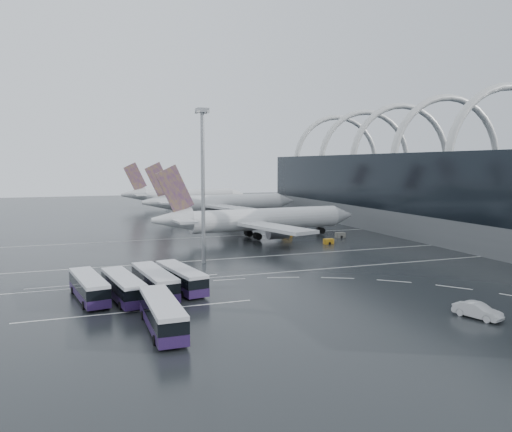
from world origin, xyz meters
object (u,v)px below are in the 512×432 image
object	(u,v)px
floodlight_mast	(203,167)
airliner_main	(256,220)
bus_row_near_a	(89,287)
bus_row_far_b	(162,313)
gse_cart_belly_e	(287,234)
gse_cart_belly_a	(328,241)
van_curve_c	(477,311)
airliner_gate_b	(219,204)
airliner_gate_c	(183,196)
gse_cart_belly_b	(340,235)
bus_row_near_d	(181,278)
bus_row_near_c	(154,281)
bus_row_near_b	(123,287)

from	to	relation	value
floodlight_mast	airliner_main	bearing A→B (deg)	52.49
bus_row_near_a	bus_row_far_b	bearing A→B (deg)	-164.41
floodlight_mast	gse_cart_belly_e	xyz separation A→B (m)	(26.39, 24.31, -16.30)
bus_row_far_b	airliner_main	bearing A→B (deg)	-29.03
floodlight_mast	gse_cart_belly_a	xyz separation A→B (m)	(30.73, 11.32, -16.38)
van_curve_c	gse_cart_belly_e	bearing A→B (deg)	67.89
airliner_gate_b	airliner_gate_c	bearing A→B (deg)	91.72
gse_cart_belly_b	gse_cart_belly_e	xyz separation A→B (m)	(-11.42, 5.52, 0.03)
floodlight_mast	gse_cart_belly_b	world-z (taller)	floodlight_mast
airliner_gate_b	floodlight_mast	size ratio (longest dim) A/B	1.93
bus_row_near_d	bus_row_near_a	bearing A→B (deg)	84.80
gse_cart_belly_a	gse_cart_belly_b	distance (m)	10.29
bus_row_near_c	floodlight_mast	world-z (taller)	floodlight_mast
bus_row_near_c	bus_row_near_d	size ratio (longest dim) A/B	1.04
gse_cart_belly_e	airliner_main	bearing A→B (deg)	-179.19
bus_row_near_b	bus_row_near_c	bearing A→B (deg)	-81.88
airliner_main	gse_cart_belly_b	size ratio (longest dim) A/B	22.81
bus_row_far_b	gse_cart_belly_e	world-z (taller)	bus_row_far_b
bus_row_near_d	gse_cart_belly_b	xyz separation A→B (m)	(45.30, 36.10, -1.12)
airliner_gate_b	floodlight_mast	world-z (taller)	floodlight_mast
floodlight_mast	gse_cart_belly_a	world-z (taller)	floodlight_mast
bus_row_near_a	bus_row_near_b	distance (m)	4.45
airliner_gate_b	airliner_main	bearing A→B (deg)	-98.03
gse_cart_belly_a	bus_row_near_c	bearing A→B (deg)	-144.53
bus_row_near_c	floodlight_mast	size ratio (longest dim) A/B	0.51
airliner_gate_b	gse_cart_belly_e	world-z (taller)	airliner_gate_b
airliner_gate_b	bus_row_near_b	world-z (taller)	airliner_gate_b
airliner_gate_c	bus_row_near_c	bearing A→B (deg)	-106.49
bus_row_near_b	gse_cart_belly_b	size ratio (longest dim) A/B	5.86
airliner_gate_c	bus_row_near_d	size ratio (longest dim) A/B	3.85
airliner_gate_c	bus_row_far_b	world-z (taller)	airliner_gate_c
gse_cart_belly_b	gse_cart_belly_a	bearing A→B (deg)	-133.47
floodlight_mast	gse_cart_belly_e	world-z (taller)	floodlight_mast
airliner_main	van_curve_c	world-z (taller)	airliner_main
bus_row_far_b	gse_cart_belly_b	xyz separation A→B (m)	(50.47, 52.19, -1.19)
airliner_main	bus_row_near_d	world-z (taller)	airliner_main
bus_row_near_b	bus_row_far_b	distance (m)	13.77
bus_row_far_b	gse_cart_belly_a	xyz separation A→B (m)	(43.39, 44.73, -1.23)
floodlight_mast	gse_cart_belly_a	bearing A→B (deg)	20.22
airliner_gate_c	gse_cart_belly_b	size ratio (longest dim) A/B	22.57
gse_cart_belly_e	floodlight_mast	bearing A→B (deg)	-137.35
bus_row_near_c	bus_row_far_b	distance (m)	14.83
bus_row_near_d	floodlight_mast	world-z (taller)	floodlight_mast
bus_row_near_b	airliner_gate_c	bearing A→B (deg)	-23.65
bus_row_near_c	gse_cart_belly_b	world-z (taller)	bus_row_near_c
airliner_gate_b	bus_row_near_b	bearing A→B (deg)	-115.55
airliner_main	bus_row_near_d	size ratio (longest dim) A/B	3.90
airliner_main	gse_cart_belly_a	size ratio (longest dim) A/B	24.35
airliner_gate_b	gse_cart_belly_b	size ratio (longest dim) A/B	23.17
gse_cart_belly_a	airliner_main	bearing A→B (deg)	133.34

